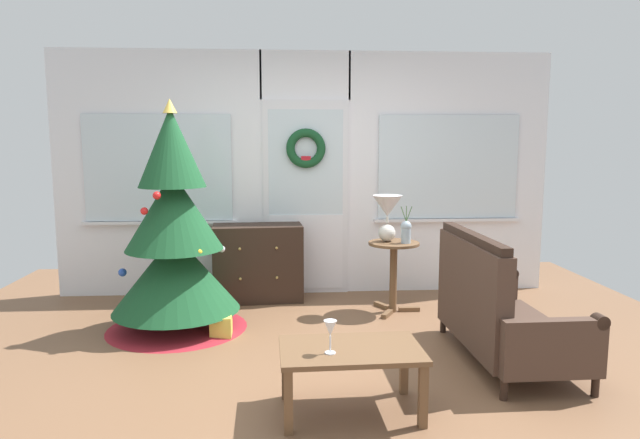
{
  "coord_description": "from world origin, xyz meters",
  "views": [
    {
      "loc": [
        -0.25,
        -3.83,
        1.6
      ],
      "look_at": [
        0.05,
        0.55,
        1.0
      ],
      "focal_mm": 31.27,
      "sensor_mm": 36.0,
      "label": 1
    }
  ],
  "objects_px": {
    "settee_sofa": "(496,311)",
    "flower_vase": "(406,231)",
    "christmas_tree": "(175,243)",
    "side_table": "(394,262)",
    "wine_glass": "(330,329)",
    "gift_box": "(221,326)",
    "dresser_cabinet": "(258,263)",
    "coffee_table": "(351,357)",
    "table_lamp": "(387,212)"
  },
  "relations": [
    {
      "from": "settee_sofa",
      "to": "flower_vase",
      "type": "bearing_deg",
      "value": 109.38
    },
    {
      "from": "christmas_tree",
      "to": "side_table",
      "type": "height_order",
      "value": "christmas_tree"
    },
    {
      "from": "wine_glass",
      "to": "gift_box",
      "type": "xyz_separation_m",
      "value": [
        -0.79,
        1.46,
        -0.46
      ]
    },
    {
      "from": "dresser_cabinet",
      "to": "wine_glass",
      "type": "bearing_deg",
      "value": -78.42
    },
    {
      "from": "christmas_tree",
      "to": "coffee_table",
      "type": "xyz_separation_m",
      "value": [
        1.32,
        -1.63,
        -0.41
      ]
    },
    {
      "from": "christmas_tree",
      "to": "settee_sofa",
      "type": "relative_size",
      "value": 1.4
    },
    {
      "from": "side_table",
      "to": "flower_vase",
      "type": "distance_m",
      "value": 0.33
    },
    {
      "from": "side_table",
      "to": "wine_glass",
      "type": "xyz_separation_m",
      "value": [
        -0.78,
        -2.06,
        0.06
      ]
    },
    {
      "from": "table_lamp",
      "to": "coffee_table",
      "type": "relative_size",
      "value": 0.51
    },
    {
      "from": "dresser_cabinet",
      "to": "coffee_table",
      "type": "xyz_separation_m",
      "value": [
        0.65,
        -2.48,
        -0.05
      ]
    },
    {
      "from": "side_table",
      "to": "table_lamp",
      "type": "bearing_deg",
      "value": 146.31
    },
    {
      "from": "wine_glass",
      "to": "table_lamp",
      "type": "bearing_deg",
      "value": 71.07
    },
    {
      "from": "christmas_tree",
      "to": "dresser_cabinet",
      "type": "distance_m",
      "value": 1.14
    },
    {
      "from": "side_table",
      "to": "christmas_tree",
      "type": "bearing_deg",
      "value": -169.92
    },
    {
      "from": "dresser_cabinet",
      "to": "side_table",
      "type": "height_order",
      "value": "dresser_cabinet"
    },
    {
      "from": "coffee_table",
      "to": "settee_sofa",
      "type": "bearing_deg",
      "value": 32.13
    },
    {
      "from": "dresser_cabinet",
      "to": "coffee_table",
      "type": "height_order",
      "value": "dresser_cabinet"
    },
    {
      "from": "christmas_tree",
      "to": "coffee_table",
      "type": "height_order",
      "value": "christmas_tree"
    },
    {
      "from": "settee_sofa",
      "to": "coffee_table",
      "type": "relative_size",
      "value": 1.64
    },
    {
      "from": "christmas_tree",
      "to": "coffee_table",
      "type": "bearing_deg",
      "value": -50.88
    },
    {
      "from": "christmas_tree",
      "to": "wine_glass",
      "type": "bearing_deg",
      "value": -55.06
    },
    {
      "from": "table_lamp",
      "to": "wine_glass",
      "type": "relative_size",
      "value": 2.26
    },
    {
      "from": "settee_sofa",
      "to": "table_lamp",
      "type": "relative_size",
      "value": 3.19
    },
    {
      "from": "side_table",
      "to": "flower_vase",
      "type": "relative_size",
      "value": 1.93
    },
    {
      "from": "dresser_cabinet",
      "to": "settee_sofa",
      "type": "height_order",
      "value": "settee_sofa"
    },
    {
      "from": "table_lamp",
      "to": "flower_vase",
      "type": "distance_m",
      "value": 0.25
    },
    {
      "from": "table_lamp",
      "to": "flower_vase",
      "type": "xyz_separation_m",
      "value": [
        0.16,
        -0.1,
        -0.17
      ]
    },
    {
      "from": "side_table",
      "to": "table_lamp",
      "type": "height_order",
      "value": "table_lamp"
    },
    {
      "from": "settee_sofa",
      "to": "table_lamp",
      "type": "height_order",
      "value": "table_lamp"
    },
    {
      "from": "settee_sofa",
      "to": "coffee_table",
      "type": "distance_m",
      "value": 1.38
    },
    {
      "from": "settee_sofa",
      "to": "coffee_table",
      "type": "height_order",
      "value": "settee_sofa"
    },
    {
      "from": "coffee_table",
      "to": "christmas_tree",
      "type": "bearing_deg",
      "value": 129.12
    },
    {
      "from": "dresser_cabinet",
      "to": "flower_vase",
      "type": "xyz_separation_m",
      "value": [
        1.4,
        -0.56,
        0.4
      ]
    },
    {
      "from": "wine_glass",
      "to": "flower_vase",
      "type": "bearing_deg",
      "value": 66.24
    },
    {
      "from": "dresser_cabinet",
      "to": "coffee_table",
      "type": "bearing_deg",
      "value": -75.22
    },
    {
      "from": "christmas_tree",
      "to": "side_table",
      "type": "xyz_separation_m",
      "value": [
        1.97,
        0.35,
        -0.27
      ]
    },
    {
      "from": "dresser_cabinet",
      "to": "gift_box",
      "type": "relative_size",
      "value": 5.28
    },
    {
      "from": "flower_vase",
      "to": "wine_glass",
      "type": "distance_m",
      "value": 2.2
    },
    {
      "from": "christmas_tree",
      "to": "table_lamp",
      "type": "xyz_separation_m",
      "value": [
        1.91,
        0.39,
        0.21
      ]
    },
    {
      "from": "coffee_table",
      "to": "flower_vase",
      "type": "bearing_deg",
      "value": 68.63
    },
    {
      "from": "side_table",
      "to": "table_lamp",
      "type": "distance_m",
      "value": 0.49
    },
    {
      "from": "flower_vase",
      "to": "dresser_cabinet",
      "type": "bearing_deg",
      "value": 158.17
    },
    {
      "from": "christmas_tree",
      "to": "wine_glass",
      "type": "distance_m",
      "value": 2.09
    },
    {
      "from": "wine_glass",
      "to": "dresser_cabinet",
      "type": "bearing_deg",
      "value": 101.58
    },
    {
      "from": "table_lamp",
      "to": "coffee_table",
      "type": "height_order",
      "value": "table_lamp"
    },
    {
      "from": "dresser_cabinet",
      "to": "gift_box",
      "type": "bearing_deg",
      "value": -103.45
    },
    {
      "from": "dresser_cabinet",
      "to": "wine_glass",
      "type": "height_order",
      "value": "dresser_cabinet"
    },
    {
      "from": "table_lamp",
      "to": "gift_box",
      "type": "height_order",
      "value": "table_lamp"
    },
    {
      "from": "flower_vase",
      "to": "settee_sofa",
      "type": "bearing_deg",
      "value": -70.62
    },
    {
      "from": "flower_vase",
      "to": "coffee_table",
      "type": "distance_m",
      "value": 2.11
    }
  ]
}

